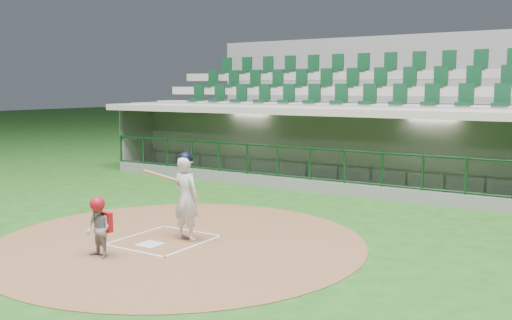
{
  "coord_description": "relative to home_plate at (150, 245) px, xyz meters",
  "views": [
    {
      "loc": [
        7.29,
        -8.49,
        2.97
      ],
      "look_at": [
        0.29,
        2.6,
        1.3
      ],
      "focal_mm": 40.0,
      "sensor_mm": 36.0,
      "label": 1
    }
  ],
  "objects": [
    {
      "name": "ground",
      "position": [
        0.0,
        0.7,
        -0.02
      ],
      "size": [
        120.0,
        120.0,
        0.0
      ],
      "primitive_type": "plane",
      "color": "#1D4F16",
      "rests_on": "ground"
    },
    {
      "name": "dirt_circle",
      "position": [
        0.3,
        0.5,
        -0.02
      ],
      "size": [
        7.2,
        7.2,
        0.01
      ],
      "primitive_type": "cylinder",
      "color": "brown",
      "rests_on": "ground"
    },
    {
      "name": "home_plate",
      "position": [
        0.0,
        0.0,
        0.0
      ],
      "size": [
        0.43,
        0.43,
        0.02
      ],
      "primitive_type": "cube",
      "color": "silver",
      "rests_on": "dirt_circle"
    },
    {
      "name": "batter_box_chalk",
      "position": [
        0.0,
        0.4,
        -0.0
      ],
      "size": [
        1.55,
        1.8,
        0.01
      ],
      "color": "white",
      "rests_on": "ground"
    },
    {
      "name": "dugout_structure",
      "position": [
        0.14,
        8.54,
        0.94
      ],
      "size": [
        16.4,
        3.7,
        3.0
      ],
      "color": "gray",
      "rests_on": "ground"
    },
    {
      "name": "seating_deck",
      "position": [
        0.0,
        11.61,
        1.4
      ],
      "size": [
        17.0,
        6.72,
        5.15
      ],
      "color": "slate",
      "rests_on": "ground"
    },
    {
      "name": "batter",
      "position": [
        0.33,
        0.68,
        0.86
      ],
      "size": [
        0.85,
        0.86,
        1.73
      ],
      "color": "silver",
      "rests_on": "dirt_circle"
    },
    {
      "name": "catcher",
      "position": [
        -0.21,
        -1.05,
        0.53
      ],
      "size": [
        0.53,
        0.43,
        1.08
      ],
      "color": "#99989E",
      "rests_on": "dirt_circle"
    }
  ]
}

